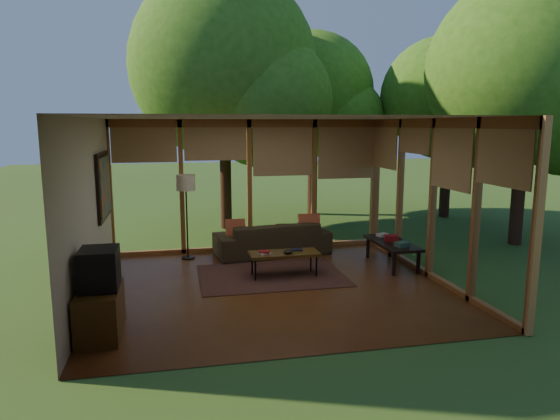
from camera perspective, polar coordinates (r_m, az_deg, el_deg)
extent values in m
plane|color=brown|center=(8.18, -0.77, -8.75)|extent=(5.50, 5.50, 0.00)
plane|color=white|center=(7.76, -0.82, 10.51)|extent=(5.50, 5.50, 0.00)
cube|color=beige|center=(7.81, -20.99, -0.08)|extent=(0.04, 5.00, 2.70)
cube|color=beige|center=(5.47, 4.31, -3.44)|extent=(5.50, 0.04, 2.70)
cube|color=#9E6031|center=(10.30, -3.50, 2.78)|extent=(5.50, 0.12, 2.70)
cube|color=#9E6031|center=(8.81, 17.04, 1.19)|extent=(0.12, 5.00, 2.70)
plane|color=#375A22|center=(18.46, 19.14, 1.09)|extent=(40.00, 40.00, 0.00)
cylinder|color=#361C13|center=(12.61, -6.37, 9.59)|extent=(0.28, 0.28, 5.15)
sphere|color=#2B5C15|center=(12.69, -6.49, 16.07)|extent=(4.54, 4.54, 4.54)
cylinder|color=#361C13|center=(14.61, 3.69, 8.27)|extent=(0.28, 0.28, 4.45)
sphere|color=#2B5C15|center=(14.63, 3.74, 13.11)|extent=(3.49, 3.49, 3.49)
cylinder|color=#361C13|center=(11.81, 25.39, 7.78)|extent=(0.28, 0.28, 4.76)
sphere|color=#2B5C15|center=(11.86, 25.87, 14.16)|extent=(3.90, 3.90, 3.90)
cylinder|color=#361C13|center=(14.69, 17.73, 7.40)|extent=(0.28, 0.28, 4.22)
sphere|color=#2B5C15|center=(14.70, 17.97, 11.97)|extent=(3.36, 3.36, 3.36)
cube|color=brown|center=(8.75, -1.00, -7.47)|extent=(2.49, 1.77, 0.01)
imported|color=#342A1A|center=(10.05, -0.88, -3.27)|extent=(2.37, 1.19, 0.66)
cube|color=#9B250E|center=(9.84, -5.12, -2.18)|extent=(0.38, 0.20, 0.40)
cube|color=#9B250E|center=(10.12, 3.34, -1.68)|extent=(0.43, 0.23, 0.45)
cube|color=beige|center=(8.49, -1.78, -4.97)|extent=(0.22, 0.19, 0.03)
cube|color=maroon|center=(8.48, -1.78, -4.77)|extent=(0.21, 0.19, 0.03)
cube|color=black|center=(8.74, 1.96, -4.55)|extent=(0.20, 0.16, 0.03)
ellipsoid|color=black|center=(8.52, 0.94, -4.77)|extent=(0.16, 0.16, 0.07)
cube|color=#533716|center=(6.72, -19.84, -10.85)|extent=(0.50, 1.00, 0.60)
cube|color=black|center=(6.55, -19.95, -6.32)|extent=(0.45, 0.55, 0.50)
cube|color=#345C4D|center=(9.12, 13.75, -3.84)|extent=(0.27, 0.23, 0.08)
cube|color=maroon|center=(9.52, 12.58, -3.15)|extent=(0.28, 0.24, 0.11)
cube|color=beige|center=(9.88, 11.62, -2.81)|extent=(0.25, 0.22, 0.06)
cylinder|color=black|center=(9.99, -10.46, -5.38)|extent=(0.26, 0.26, 0.03)
cylinder|color=black|center=(9.82, -10.60, -1.02)|extent=(0.03, 0.03, 1.52)
cylinder|color=beige|center=(9.72, -10.73, 3.10)|extent=(0.36, 0.36, 0.30)
cube|color=#533716|center=(8.62, 0.46, -5.02)|extent=(1.20, 0.50, 0.05)
cylinder|color=black|center=(8.41, -2.83, -6.91)|extent=(0.03, 0.03, 0.38)
cylinder|color=black|center=(8.63, 4.18, -6.48)|extent=(0.03, 0.03, 0.38)
cylinder|color=black|center=(8.75, -3.21, -6.25)|extent=(0.03, 0.03, 0.38)
cylinder|color=black|center=(8.96, 3.54, -5.86)|extent=(0.03, 0.03, 0.38)
cube|color=black|center=(9.49, 12.69, -3.69)|extent=(0.60, 1.40, 0.05)
cube|color=black|center=(8.93, 12.89, -6.07)|extent=(0.05, 0.05, 0.40)
cube|color=black|center=(9.13, 15.53, -5.84)|extent=(0.05, 0.05, 0.40)
cube|color=black|center=(9.99, 10.01, -4.28)|extent=(0.05, 0.05, 0.40)
cube|color=black|center=(10.17, 12.42, -4.12)|extent=(0.05, 0.05, 0.40)
cube|color=black|center=(9.15, -19.55, 2.62)|extent=(0.05, 1.35, 1.15)
cube|color=#185A6C|center=(9.15, -19.37, 2.63)|extent=(0.02, 1.20, 1.00)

